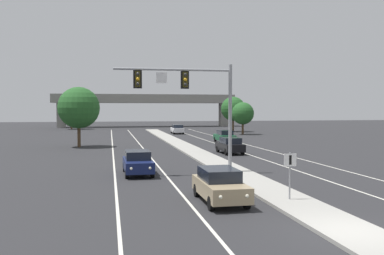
{
  "coord_description": "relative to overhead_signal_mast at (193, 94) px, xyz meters",
  "views": [
    {
      "loc": [
        -8.3,
        -13.46,
        4.42
      ],
      "look_at": [
        -3.2,
        13.02,
        3.2
      ],
      "focal_mm": 40.08,
      "sensor_mm": 36.0,
      "label": 1
    }
  ],
  "objects": [
    {
      "name": "edge_stripe_left",
      "position": [
        -5.17,
        10.54,
        -5.35
      ],
      "size": [
        0.14,
        100.0,
        0.01
      ],
      "primitive_type": "cube",
      "color": "silver",
      "rests_on": "ground"
    },
    {
      "name": "ground_plane",
      "position": [
        2.83,
        -14.46,
        -5.36
      ],
      "size": [
        260.0,
        260.0,
        0.0
      ],
      "primitive_type": "plane",
      "color": "#28282B"
    },
    {
      "name": "tree_far_left_b",
      "position": [
        -13.35,
        65.04,
        -0.26
      ],
      "size": [
        5.4,
        5.4,
        7.81
      ],
      "color": "#4C3823",
      "rests_on": "ground"
    },
    {
      "name": "median_island",
      "position": [
        2.83,
        3.54,
        -5.28
      ],
      "size": [
        2.4,
        110.0,
        0.15
      ],
      "primitive_type": "cube",
      "color": "#9E9B93",
      "rests_on": "ground"
    },
    {
      "name": "overpass_bridge",
      "position": [
        2.83,
        73.92,
        0.42
      ],
      "size": [
        42.4,
        6.4,
        7.65
      ],
      "color": "gray",
      "rests_on": "ground"
    },
    {
      "name": "car_receding_green",
      "position": [
        9.02,
        25.22,
        -4.54
      ],
      "size": [
        1.91,
        4.5,
        1.58
      ],
      "color": "#195633",
      "rests_on": "ground"
    },
    {
      "name": "overhead_signal_mast",
      "position": [
        0.0,
        0.0,
        0.0
      ],
      "size": [
        7.88,
        0.44,
        7.2
      ],
      "color": "gray",
      "rests_on": "median_island"
    },
    {
      "name": "median_sign_post",
      "position": [
        2.79,
        -9.24,
        -3.77
      ],
      "size": [
        0.6,
        0.1,
        2.2
      ],
      "color": "gray",
      "rests_on": "median_island"
    },
    {
      "name": "edge_stripe_right",
      "position": [
        10.83,
        10.54,
        -5.35
      ],
      "size": [
        0.14,
        100.0,
        0.01
      ],
      "primitive_type": "cube",
      "color": "silver",
      "rests_on": "ground"
    },
    {
      "name": "car_receding_white",
      "position": [
        5.99,
        45.0,
        -4.54
      ],
      "size": [
        1.85,
        4.48,
        1.58
      ],
      "color": "silver",
      "rests_on": "ground"
    },
    {
      "name": "car_oncoming_tan",
      "position": [
        -0.42,
        -8.58,
        -4.54
      ],
      "size": [
        1.85,
        4.48,
        1.58
      ],
      "color": "tan",
      "rests_on": "ground"
    },
    {
      "name": "car_receding_black",
      "position": [
        6.0,
        12.1,
        -4.54
      ],
      "size": [
        1.88,
        4.49,
        1.58
      ],
      "color": "black",
      "rests_on": "ground"
    },
    {
      "name": "tree_far_right_a",
      "position": [
        17.28,
        49.45,
        -1.06
      ],
      "size": [
        4.54,
        4.54,
        6.58
      ],
      "color": "#4C3823",
      "rests_on": "ground"
    },
    {
      "name": "tree_far_right_c",
      "position": [
        16.45,
        40.9,
        -1.82
      ],
      "size": [
        3.75,
        3.75,
        5.42
      ],
      "color": "#4C3823",
      "rests_on": "ground"
    },
    {
      "name": "tree_far_left_c",
      "position": [
        -8.91,
        22.14,
        -0.9
      ],
      "size": [
        4.72,
        4.72,
        6.83
      ],
      "color": "#4C3823",
      "rests_on": "ground"
    },
    {
      "name": "car_oncoming_navy",
      "position": [
        -3.66,
        0.61,
        -4.54
      ],
      "size": [
        1.87,
        4.49,
        1.58
      ],
      "color": "#141E4C",
      "rests_on": "ground"
    },
    {
      "name": "lane_stripe_oncoming_center",
      "position": [
        -1.87,
        10.54,
        -5.35
      ],
      "size": [
        0.14,
        100.0,
        0.01
      ],
      "primitive_type": "cube",
      "color": "silver",
      "rests_on": "ground"
    },
    {
      "name": "lane_stripe_receding_center",
      "position": [
        7.53,
        10.54,
        -5.35
      ],
      "size": [
        0.14,
        100.0,
        0.01
      ],
      "primitive_type": "cube",
      "color": "silver",
      "rests_on": "ground"
    }
  ]
}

